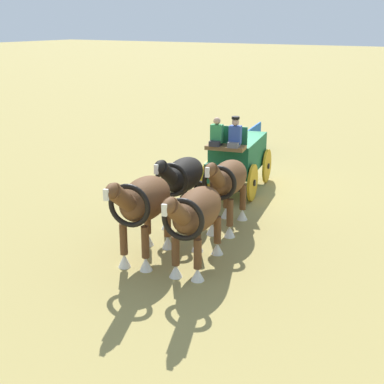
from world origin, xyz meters
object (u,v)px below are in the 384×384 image
at_px(draft_horse_lead_near, 196,214).
at_px(draft_horse_lead_off, 143,203).
at_px(show_wagon, 237,156).
at_px(draft_horse_rear_off, 182,178).
at_px(draft_horse_rear_near, 227,181).

relative_size(draft_horse_lead_near, draft_horse_lead_off, 1.07).
distance_m(show_wagon, draft_horse_rear_off, 3.60).
bearing_deg(show_wagon, draft_horse_rear_off, 0.86).
distance_m(draft_horse_rear_near, draft_horse_lead_near, 2.59).
distance_m(draft_horse_rear_near, draft_horse_rear_off, 1.30).
relative_size(show_wagon, draft_horse_rear_off, 1.87).
relative_size(draft_horse_rear_near, draft_horse_lead_off, 1.01).
height_order(show_wagon, draft_horse_rear_off, show_wagon).
bearing_deg(draft_horse_lead_off, show_wagon, -174.79).
xyz_separation_m(draft_horse_lead_near, draft_horse_lead_off, (0.25, -1.28, 0.11)).
bearing_deg(draft_horse_lead_off, draft_horse_rear_off, -168.73).
relative_size(show_wagon, draft_horse_lead_near, 1.81).
bearing_deg(draft_horse_lead_off, draft_horse_rear_near, 164.56).
height_order(draft_horse_lead_near, draft_horse_lead_off, draft_horse_lead_off).
height_order(draft_horse_rear_near, draft_horse_rear_off, draft_horse_rear_near).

